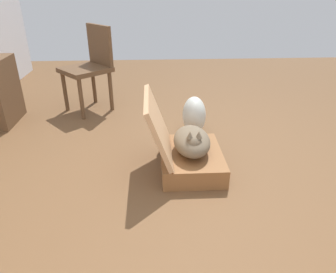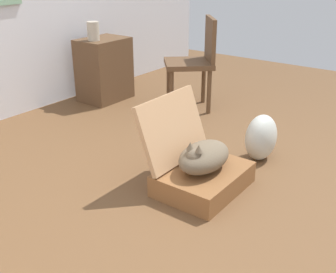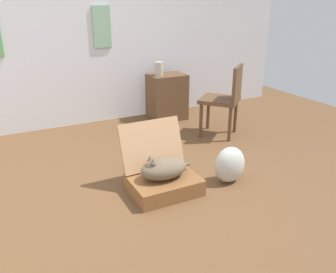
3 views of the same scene
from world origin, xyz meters
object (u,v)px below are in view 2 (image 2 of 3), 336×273
cat (203,157)px  plastic_bag_white (261,137)px  chair (196,60)px  suitcase_base (203,179)px  vase_tall (93,31)px  side_table (104,69)px

cat → plastic_bag_white: cat is taller
plastic_bag_white → chair: (0.70, 1.07, 0.33)m
suitcase_base → chair: chair is taller
cat → vase_tall: (0.89, 1.92, 0.52)m
plastic_bag_white → vase_tall: (0.22, 2.02, 0.58)m
side_table → chair: size_ratio=0.72×
cat → chair: chair is taller
plastic_bag_white → vase_tall: 2.12m
suitcase_base → vase_tall: (0.88, 1.92, 0.69)m
side_table → vase_tall: vase_tall is taller
suitcase_base → side_table: 2.19m
plastic_bag_white → chair: 1.32m
plastic_bag_white → vase_tall: vase_tall is taller
plastic_bag_white → vase_tall: bearing=83.7°
plastic_bag_white → side_table: (0.36, 2.03, 0.15)m
plastic_bag_white → side_table: size_ratio=0.54×
chair → plastic_bag_white: bearing=15.6°
vase_tall → side_table: bearing=4.0°
suitcase_base → chair: size_ratio=0.67×
vase_tall → chair: bearing=-63.5°
cat → plastic_bag_white: (0.67, -0.11, -0.07)m
side_table → chair: (0.34, -0.96, 0.18)m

